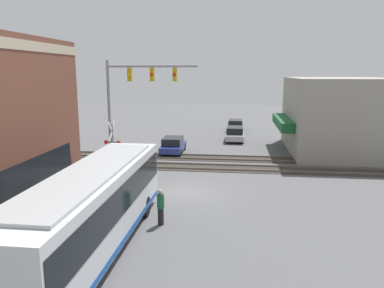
{
  "coord_description": "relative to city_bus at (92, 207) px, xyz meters",
  "views": [
    {
      "loc": [
        -21.27,
        -2.77,
        7.1
      ],
      "look_at": [
        4.71,
        0.37,
        2.04
      ],
      "focal_mm": 35.0,
      "sensor_mm": 36.0,
      "label": 1
    }
  ],
  "objects": [
    {
      "name": "traffic_signal_gantry",
      "position": [
        11.55,
        1.48,
        3.86
      ],
      "size": [
        0.42,
        6.26,
        7.87
      ],
      "color": "gray",
      "rests_on": "ground"
    },
    {
      "name": "shop_building",
      "position": [
        21.11,
        -14.45,
        1.41
      ],
      "size": [
        11.31,
        9.57,
        6.58
      ],
      "color": "gray",
      "rests_on": "ground"
    },
    {
      "name": "crossing_signal",
      "position": [
        11.29,
        2.97,
        0.43
      ],
      "size": [
        1.41,
        1.18,
        3.81
      ],
      "color": "gray",
      "rests_on": "ground"
    },
    {
      "name": "city_bus",
      "position": [
        0.0,
        0.0,
        0.0
      ],
      "size": [
        12.27,
        2.59,
        3.38
      ],
      "color": "silver",
      "rests_on": "ground"
    },
    {
      "name": "rail_track_near",
      "position": [
        13.92,
        -2.8,
        -1.84
      ],
      "size": [
        2.6,
        60.0,
        0.15
      ],
      "color": "#332D28",
      "rests_on": "ground"
    },
    {
      "name": "pedestrian_near_bus",
      "position": [
        2.99,
        -2.11,
        -0.99
      ],
      "size": [
        0.34,
        0.34,
        1.72
      ],
      "color": "black",
      "rests_on": "ground"
    },
    {
      "name": "ground_plane",
      "position": [
        7.92,
        -2.8,
        -1.87
      ],
      "size": [
        120.0,
        120.0,
        0.0
      ],
      "primitive_type": "plane",
      "color": "#565659"
    },
    {
      "name": "parked_car_black",
      "position": [
        32.12,
        -5.4,
        -1.23
      ],
      "size": [
        4.39,
        1.82,
        1.37
      ],
      "color": "black",
      "rests_on": "ground"
    },
    {
      "name": "parked_car_blue",
      "position": [
        18.75,
        -0.0,
        -1.21
      ],
      "size": [
        4.2,
        1.82,
        1.42
      ],
      "color": "navy",
      "rests_on": "ground"
    },
    {
      "name": "parked_car_silver",
      "position": [
        25.46,
        -5.4,
        -1.18
      ],
      "size": [
        4.58,
        1.82,
        1.47
      ],
      "color": "#B7B7BC",
      "rests_on": "ground"
    },
    {
      "name": "rail_track_far",
      "position": [
        17.12,
        -2.8,
        -1.84
      ],
      "size": [
        2.6,
        60.0,
        0.15
      ],
      "color": "#332D28",
      "rests_on": "ground"
    }
  ]
}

